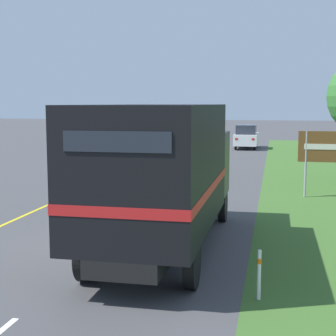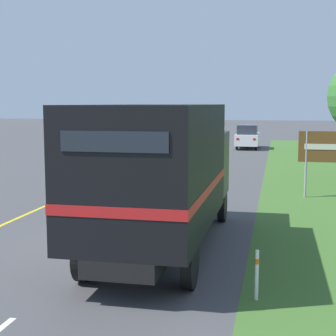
# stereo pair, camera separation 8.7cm
# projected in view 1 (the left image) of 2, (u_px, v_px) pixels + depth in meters

# --- Properties ---
(ground_plane) EXTENTS (200.00, 200.00, 0.00)m
(ground_plane) POSITION_uv_depth(u_px,v_px,m) (105.00, 245.00, 13.28)
(ground_plane) COLOR #444447
(edge_line_yellow) EXTENTS (0.12, 56.86, 0.01)m
(edge_line_yellow) POSITION_uv_depth(u_px,v_px,m) (106.00, 179.00, 24.82)
(edge_line_yellow) COLOR yellow
(edge_line_yellow) RESTS_ON ground
(centre_dash_near) EXTENTS (0.12, 2.60, 0.01)m
(centre_dash_near) POSITION_uv_depth(u_px,v_px,m) (112.00, 238.00, 13.87)
(centre_dash_near) COLOR white
(centre_dash_near) RESTS_ON ground
(centre_dash_mid_a) EXTENTS (0.12, 2.60, 0.01)m
(centre_dash_mid_a) POSITION_uv_depth(u_px,v_px,m) (164.00, 196.00, 20.28)
(centre_dash_mid_a) COLOR white
(centre_dash_mid_a) RESTS_ON ground
(centre_dash_mid_b) EXTENTS (0.12, 2.60, 0.01)m
(centre_dash_mid_b) POSITION_uv_depth(u_px,v_px,m) (191.00, 174.00, 26.69)
(centre_dash_mid_b) COLOR white
(centre_dash_mid_b) RESTS_ON ground
(centre_dash_far) EXTENTS (0.12, 2.60, 0.01)m
(centre_dash_far) POSITION_uv_depth(u_px,v_px,m) (207.00, 160.00, 33.10)
(centre_dash_far) COLOR white
(centre_dash_far) RESTS_ON ground
(centre_dash_farthest) EXTENTS (0.12, 2.60, 0.01)m
(centre_dash_farthest) POSITION_uv_depth(u_px,v_px,m) (219.00, 151.00, 39.51)
(centre_dash_farthest) COLOR white
(centre_dash_farthest) RESTS_ON ground
(horse_trailer_truck) EXTENTS (2.57, 8.03, 3.60)m
(horse_trailer_truck) POSITION_uv_depth(u_px,v_px,m) (163.00, 171.00, 12.42)
(horse_trailer_truck) COLOR black
(horse_trailer_truck) RESTS_ON ground
(lead_car_white) EXTENTS (1.80, 4.24, 1.74)m
(lead_car_white) POSITION_uv_depth(u_px,v_px,m) (153.00, 157.00, 26.15)
(lead_car_white) COLOR black
(lead_car_white) RESTS_ON ground
(lead_car_white_ahead) EXTENTS (1.80, 4.45, 1.92)m
(lead_car_white_ahead) POSITION_uv_depth(u_px,v_px,m) (246.00, 136.00, 41.41)
(lead_car_white_ahead) COLOR black
(lead_car_white_ahead) RESTS_ON ground
(highway_sign) EXTENTS (2.03, 0.09, 2.91)m
(highway_sign) POSITION_uv_depth(u_px,v_px,m) (327.00, 149.00, 19.61)
(highway_sign) COLOR #9E9EA3
(highway_sign) RESTS_ON ground
(delineator_post) EXTENTS (0.08, 0.08, 0.95)m
(delineator_post) POSITION_uv_depth(u_px,v_px,m) (259.00, 273.00, 9.50)
(delineator_post) COLOR white
(delineator_post) RESTS_ON ground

